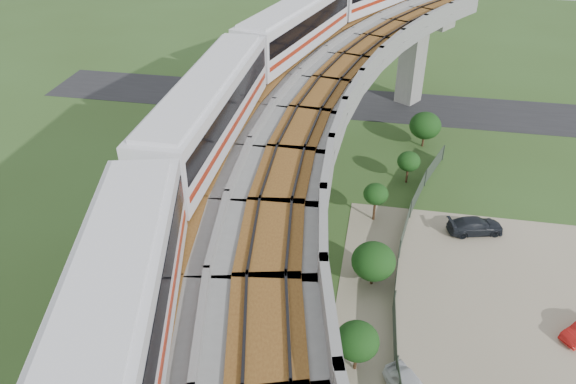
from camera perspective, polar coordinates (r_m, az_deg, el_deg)
name	(u,v)px	position (r m, az deg, el deg)	size (l,w,h in m)	color
ground	(257,291)	(35.92, -3.16, -10.04)	(160.00, 160.00, 0.00)	#344D1F
dirt_lot	(492,347)	(34.63, 19.97, -14.54)	(18.00, 26.00, 0.04)	gray
asphalt_road	(321,101)	(60.98, 3.35, 9.20)	(60.00, 8.00, 0.03)	#232326
viaduct	(322,174)	(29.89, 3.51, 1.85)	(19.58, 73.98, 11.40)	#99968E
metro_train	(288,67)	(34.91, -0.02, 12.56)	(13.86, 60.92, 3.64)	silver
fence	(416,303)	(34.91, 12.88, -10.89)	(3.87, 38.73, 1.50)	#2D382D
tree_0	(425,126)	(52.25, 13.77, 6.58)	(2.83, 2.83, 3.30)	#382314
tree_1	(409,161)	(46.33, 12.17, 3.05)	(1.87, 1.87, 2.76)	#382314
tree_2	(376,194)	(41.09, 8.91, -0.21)	(1.82, 1.82, 3.06)	#382314
tree_3	(374,261)	(35.55, 8.68, -6.97)	(2.78, 2.78, 3.05)	#382314
tree_4	(357,341)	(30.32, 7.04, -14.80)	(2.33, 2.33, 3.12)	#382314
car_dark	(475,226)	(42.38, 18.51, -3.27)	(1.62, 3.98, 1.16)	black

